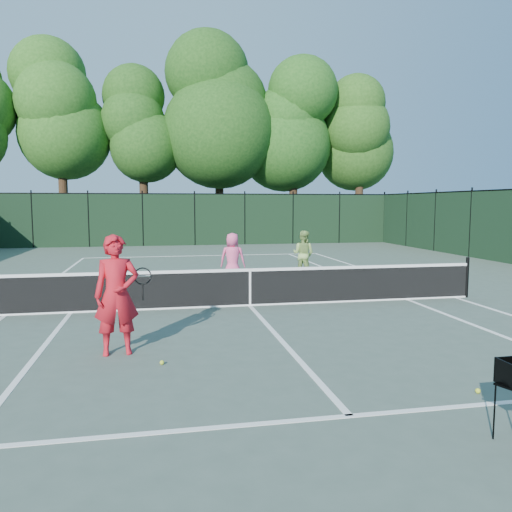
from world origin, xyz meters
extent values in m
plane|color=#47564A|center=(0.00, 0.00, 0.00)|extent=(90.00, 90.00, 0.00)
cube|color=white|center=(-5.49, 0.00, 0.00)|extent=(0.10, 23.77, 0.01)
cube|color=white|center=(5.49, 0.00, 0.00)|extent=(0.10, 23.77, 0.01)
cube|color=white|center=(-4.12, 0.00, 0.00)|extent=(0.10, 23.77, 0.01)
cube|color=white|center=(4.12, 0.00, 0.00)|extent=(0.10, 23.77, 0.01)
cube|color=white|center=(0.00, 11.88, 0.00)|extent=(10.97, 0.10, 0.01)
cube|color=white|center=(0.00, -6.40, 0.00)|extent=(8.23, 0.10, 0.01)
cube|color=white|center=(0.00, 6.40, 0.00)|extent=(8.23, 0.10, 0.01)
cube|color=white|center=(0.00, 0.00, 0.00)|extent=(0.10, 12.80, 0.01)
cube|color=black|center=(0.00, 0.00, 0.46)|extent=(11.60, 0.03, 0.85)
cube|color=white|center=(0.00, 0.00, 0.88)|extent=(11.60, 0.05, 0.07)
cube|color=white|center=(0.00, 0.00, 0.02)|extent=(11.60, 0.05, 0.04)
cube|color=white|center=(0.00, 0.00, 0.46)|extent=(0.05, 0.04, 0.91)
cylinder|color=black|center=(5.80, 0.00, 0.53)|extent=(0.09, 0.09, 1.06)
cube|color=black|center=(0.00, 18.00, 1.50)|extent=(24.00, 0.05, 3.00)
cylinder|color=black|center=(-8.00, 22.00, 2.40)|extent=(0.56, 0.56, 4.80)
ellipsoid|color=#1F4D16|center=(-8.00, 22.00, 8.71)|extent=(6.80, 6.80, 10.54)
cylinder|color=black|center=(-3.00, 21.80, 2.15)|extent=(0.56, 0.56, 4.30)
ellipsoid|color=#184012|center=(-3.00, 21.80, 7.75)|extent=(6.00, 6.00, 9.30)
cylinder|color=black|center=(2.00, 22.30, 2.50)|extent=(0.56, 0.56, 5.00)
ellipsoid|color=#173F12|center=(2.00, 22.30, 9.03)|extent=(7.00, 7.00, 10.85)
cylinder|color=black|center=(7.00, 21.60, 2.30)|extent=(0.56, 0.56, 4.60)
ellipsoid|color=#194714|center=(7.00, 21.60, 8.16)|extent=(6.20, 6.20, 9.61)
cylinder|color=black|center=(12.00, 22.10, 2.20)|extent=(0.56, 0.56, 4.40)
ellipsoid|color=#1E4814|center=(12.00, 22.10, 7.74)|extent=(5.80, 5.80, 8.99)
imported|color=red|center=(-2.82, -3.38, 0.98)|extent=(0.77, 0.55, 1.96)
cylinder|color=black|center=(-2.42, -2.98, 0.95)|extent=(0.03, 0.03, 0.30)
torus|color=black|center=(-2.42, -2.98, 1.22)|extent=(0.30, 0.10, 0.30)
imported|color=#EA5287|center=(0.07, 3.31, 0.79)|extent=(0.88, 0.69, 1.58)
imported|color=#91B75B|center=(2.61, 4.31, 0.78)|extent=(0.96, 0.94, 1.57)
cylinder|color=black|center=(1.26, -7.22, 0.31)|extent=(0.02, 0.02, 0.62)
sphere|color=#B9CC29|center=(1.90, -6.06, 0.03)|extent=(0.07, 0.07, 0.07)
sphere|color=#B7CC29|center=(-2.12, -4.09, 0.03)|extent=(0.07, 0.07, 0.07)
camera|label=1|loc=(-2.14, -11.64, 2.45)|focal=35.00mm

